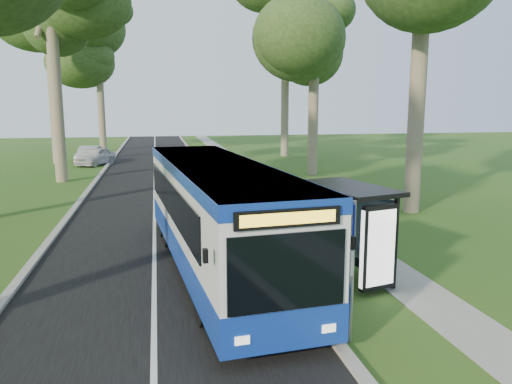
# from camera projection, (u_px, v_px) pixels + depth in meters

# --- Properties ---
(ground) EXTENTS (120.00, 120.00, 0.00)m
(ground) POSITION_uv_depth(u_px,v_px,m) (276.00, 265.00, 14.55)
(ground) COLOR #2B571B
(ground) RESTS_ON ground
(road) EXTENTS (7.00, 100.00, 0.02)m
(road) POSITION_uv_depth(u_px,v_px,m) (155.00, 203.00, 23.53)
(road) COLOR black
(road) RESTS_ON ground
(kerb_east) EXTENTS (0.25, 100.00, 0.12)m
(kerb_east) POSITION_uv_depth(u_px,v_px,m) (228.00, 200.00, 24.19)
(kerb_east) COLOR #9E9B93
(kerb_east) RESTS_ON ground
(kerb_west) EXTENTS (0.25, 100.00, 0.12)m
(kerb_west) POSITION_uv_depth(u_px,v_px,m) (77.00, 205.00, 22.84)
(kerb_west) COLOR #9E9B93
(kerb_west) RESTS_ON ground
(centre_line) EXTENTS (0.12, 100.00, 0.00)m
(centre_line) POSITION_uv_depth(u_px,v_px,m) (155.00, 203.00, 23.52)
(centre_line) COLOR white
(centre_line) RESTS_ON road
(footpath) EXTENTS (1.50, 100.00, 0.02)m
(footpath) POSITION_uv_depth(u_px,v_px,m) (288.00, 198.00, 24.78)
(footpath) COLOR gray
(footpath) RESTS_ON ground
(bus) EXTENTS (3.48, 11.66, 3.04)m
(bus) POSITION_uv_depth(u_px,v_px,m) (217.00, 215.00, 13.97)
(bus) COLOR silver
(bus) RESTS_ON ground
(bus_stop_sign) EXTENTS (0.18, 0.39, 2.85)m
(bus_stop_sign) POSITION_uv_depth(u_px,v_px,m) (352.00, 257.00, 9.56)
(bus_stop_sign) COLOR gray
(bus_stop_sign) RESTS_ON ground
(bus_shelter) EXTENTS (2.27, 3.24, 2.52)m
(bus_shelter) POSITION_uv_depth(u_px,v_px,m) (358.00, 217.00, 12.85)
(bus_shelter) COLOR black
(bus_shelter) RESTS_ON ground
(litter_bin) EXTENTS (0.59, 0.59, 1.03)m
(litter_bin) POSITION_uv_depth(u_px,v_px,m) (293.00, 226.00, 17.14)
(litter_bin) COLOR black
(litter_bin) RESTS_ON ground
(car_white) EXTENTS (3.09, 4.24, 1.34)m
(car_white) POSITION_uv_depth(u_px,v_px,m) (96.00, 156.00, 38.20)
(car_white) COLOR silver
(car_white) RESTS_ON ground
(car_silver) EXTENTS (1.80, 4.30, 1.38)m
(car_silver) POSITION_uv_depth(u_px,v_px,m) (89.00, 155.00, 39.05)
(car_silver) COLOR #A6A9AE
(car_silver) RESTS_ON ground
(tree_west_e) EXTENTS (5.20, 5.20, 14.81)m
(tree_west_e) POSITION_uv_depth(u_px,v_px,m) (97.00, 37.00, 47.68)
(tree_west_e) COLOR #7A6B56
(tree_west_e) RESTS_ON ground
(tree_east_c) EXTENTS (5.20, 5.20, 14.33)m
(tree_east_c) POSITION_uv_depth(u_px,v_px,m) (315.00, 8.00, 31.38)
(tree_east_c) COLOR #7A6B56
(tree_east_c) RESTS_ON ground
(tree_east_d) EXTENTS (5.20, 5.20, 15.36)m
(tree_east_d) POSITION_uv_depth(u_px,v_px,m) (286.00, 25.00, 43.07)
(tree_east_d) COLOR #7A6B56
(tree_east_d) RESTS_ON ground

